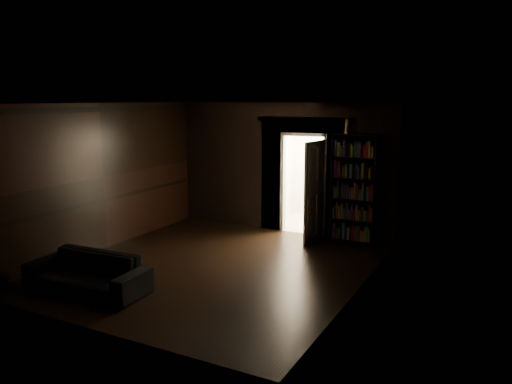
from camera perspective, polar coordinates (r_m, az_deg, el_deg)
ground at (r=8.79m, az=-4.67°, el=-8.51°), size 5.50×5.50×0.00m
room_walls at (r=9.31m, az=-1.36°, el=3.26°), size 5.02×5.61×2.84m
kitchen_alcove at (r=11.69m, az=7.50°, el=2.35°), size 2.20×1.80×2.60m
sofa at (r=8.04m, az=-18.75°, el=-8.13°), size 1.96×0.93×0.74m
bookshelf at (r=10.11m, az=11.15°, el=0.31°), size 0.95×0.49×2.20m
refrigerator at (r=11.72m, az=10.48°, el=0.37°), size 0.77×0.71×1.65m
door at (r=10.13m, az=6.71°, el=0.03°), size 0.13×0.85×2.05m
figurine at (r=10.03m, az=10.34°, el=7.49°), size 0.13×0.13×0.31m
bottles at (r=11.57m, az=10.90°, el=5.01°), size 0.64×0.12×0.26m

